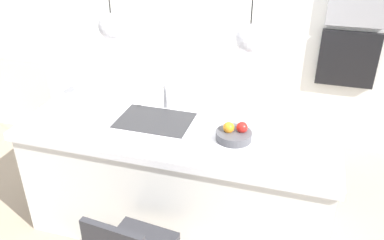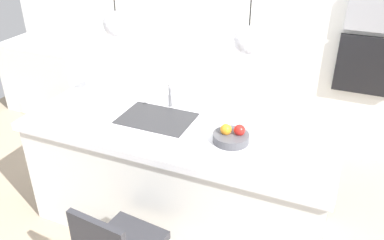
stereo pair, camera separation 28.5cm
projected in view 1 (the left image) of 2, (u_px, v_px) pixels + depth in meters
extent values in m
plane|color=tan|center=(181.00, 219.00, 3.44)|extent=(6.60, 6.60, 0.00)
cube|color=white|center=(228.00, 21.00, 4.20)|extent=(6.00, 0.10, 2.60)
cube|color=white|center=(180.00, 178.00, 3.23)|extent=(2.28, 0.94, 0.88)
cube|color=white|center=(179.00, 127.00, 3.00)|extent=(2.34, 1.00, 0.06)
cube|color=#2D2D30|center=(155.00, 121.00, 3.04)|extent=(0.56, 0.40, 0.02)
cylinder|color=silver|center=(165.00, 95.00, 3.19)|extent=(0.02, 0.02, 0.22)
cylinder|color=silver|center=(161.00, 87.00, 3.07)|extent=(0.02, 0.16, 0.02)
cylinder|color=#4C4C51|center=(234.00, 135.00, 2.79)|extent=(0.25, 0.25, 0.06)
sphere|color=red|center=(242.00, 127.00, 2.77)|extent=(0.08, 0.08, 0.08)
sphere|color=orange|center=(229.00, 127.00, 2.77)|extent=(0.08, 0.08, 0.08)
cube|color=white|center=(28.00, 83.00, 4.91)|extent=(1.10, 0.60, 0.88)
cube|color=#9E9EA3|center=(358.00, 8.00, 3.72)|extent=(0.54, 0.08, 0.34)
cube|color=black|center=(348.00, 59.00, 3.96)|extent=(0.56, 0.08, 0.56)
sphere|color=silver|center=(112.00, 26.00, 2.77)|extent=(0.19, 0.19, 0.19)
sphere|color=silver|center=(250.00, 38.00, 2.53)|extent=(0.19, 0.19, 0.19)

